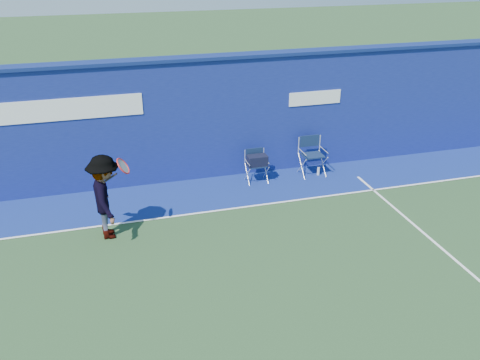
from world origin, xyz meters
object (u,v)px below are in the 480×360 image
object	(u,v)px
directors_chair_right	(312,163)
tennis_player	(106,197)
directors_chair_left	(257,169)
water_bottle	(318,171)

from	to	relation	value
directors_chair_right	tennis_player	bearing A→B (deg)	-161.59
directors_chair_left	water_bottle	xyz separation A→B (m)	(1.66, -0.06, -0.24)
directors_chair_right	water_bottle	xyz separation A→B (m)	(0.15, -0.11, -0.20)
directors_chair_left	directors_chair_right	world-z (taller)	directors_chair_right
directors_chair_right	tennis_player	size ratio (longest dim) A/B	0.56
water_bottle	tennis_player	distance (m)	5.65
directors_chair_left	tennis_player	xyz separation A→B (m)	(-3.69, -1.68, 0.54)
directors_chair_left	directors_chair_right	xyz separation A→B (m)	(1.52, 0.05, -0.03)
directors_chair_right	tennis_player	world-z (taller)	tennis_player
tennis_player	directors_chair_left	bearing A→B (deg)	24.49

